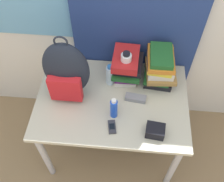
{
  "coord_description": "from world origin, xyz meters",
  "views": [
    {
      "loc": [
        0.1,
        -0.72,
        2.26
      ],
      "look_at": [
        0.0,
        0.38,
        0.81
      ],
      "focal_mm": 42.0,
      "sensor_mm": 36.0,
      "label": 1
    }
  ],
  "objects_px": {
    "backpack": "(66,71)",
    "cell_phone": "(112,127)",
    "sunscreen_bottle": "(114,108)",
    "book_stack_left": "(126,66)",
    "book_stack_center": "(160,67)",
    "sunglasses_case": "(136,98)",
    "water_bottle": "(110,75)",
    "camera_pouch": "(155,131)",
    "sports_bottle": "(126,68)"
  },
  "relations": [
    {
      "from": "water_bottle",
      "to": "sports_bottle",
      "type": "relative_size",
      "value": 0.64
    },
    {
      "from": "water_bottle",
      "to": "sunglasses_case",
      "type": "xyz_separation_m",
      "value": [
        0.2,
        -0.14,
        -0.07
      ]
    },
    {
      "from": "sunglasses_case",
      "to": "book_stack_left",
      "type": "bearing_deg",
      "value": 111.18
    },
    {
      "from": "book_stack_center",
      "to": "sunscreen_bottle",
      "type": "xyz_separation_m",
      "value": [
        -0.31,
        -0.36,
        -0.05
      ]
    },
    {
      "from": "book_stack_center",
      "to": "sports_bottle",
      "type": "relative_size",
      "value": 1.04
    },
    {
      "from": "backpack",
      "to": "book_stack_left",
      "type": "height_order",
      "value": "backpack"
    },
    {
      "from": "cell_phone",
      "to": "book_stack_center",
      "type": "bearing_deg",
      "value": 56.09
    },
    {
      "from": "book_stack_left",
      "to": "water_bottle",
      "type": "bearing_deg",
      "value": -146.88
    },
    {
      "from": "book_stack_left",
      "to": "sunscreen_bottle",
      "type": "distance_m",
      "value": 0.37
    },
    {
      "from": "sunscreen_bottle",
      "to": "book_stack_left",
      "type": "bearing_deg",
      "value": 80.19
    },
    {
      "from": "sunscreen_bottle",
      "to": "camera_pouch",
      "type": "xyz_separation_m",
      "value": [
        0.28,
        -0.12,
        -0.05
      ]
    },
    {
      "from": "book_stack_center",
      "to": "sports_bottle",
      "type": "distance_m",
      "value": 0.25
    },
    {
      "from": "sunglasses_case",
      "to": "sunscreen_bottle",
      "type": "bearing_deg",
      "value": -134.74
    },
    {
      "from": "sports_bottle",
      "to": "camera_pouch",
      "type": "height_order",
      "value": "sports_bottle"
    },
    {
      "from": "book_stack_center",
      "to": "sunglasses_case",
      "type": "bearing_deg",
      "value": -126.86
    },
    {
      "from": "sunscreen_bottle",
      "to": "sunglasses_case",
      "type": "distance_m",
      "value": 0.22
    },
    {
      "from": "camera_pouch",
      "to": "sunscreen_bottle",
      "type": "bearing_deg",
      "value": 157.34
    },
    {
      "from": "book_stack_center",
      "to": "sunglasses_case",
      "type": "relative_size",
      "value": 1.96
    },
    {
      "from": "cell_phone",
      "to": "book_stack_left",
      "type": "bearing_deg",
      "value": 81.86
    },
    {
      "from": "book_stack_center",
      "to": "water_bottle",
      "type": "relative_size",
      "value": 1.62
    },
    {
      "from": "book_stack_center",
      "to": "water_bottle",
      "type": "bearing_deg",
      "value": -168.27
    },
    {
      "from": "sunscreen_bottle",
      "to": "sports_bottle",
      "type": "bearing_deg",
      "value": 79.86
    },
    {
      "from": "cell_phone",
      "to": "sunglasses_case",
      "type": "xyz_separation_m",
      "value": [
        0.15,
        0.25,
        0.01
      ]
    },
    {
      "from": "backpack",
      "to": "cell_phone",
      "type": "distance_m",
      "value": 0.48
    },
    {
      "from": "book_stack_center",
      "to": "cell_phone",
      "type": "height_order",
      "value": "book_stack_center"
    },
    {
      "from": "sunscreen_bottle",
      "to": "sunglasses_case",
      "type": "xyz_separation_m",
      "value": [
        0.15,
        0.15,
        -0.07
      ]
    },
    {
      "from": "backpack",
      "to": "sports_bottle",
      "type": "distance_m",
      "value": 0.43
    },
    {
      "from": "book_stack_left",
      "to": "water_bottle",
      "type": "relative_size",
      "value": 1.5
    },
    {
      "from": "sunglasses_case",
      "to": "camera_pouch",
      "type": "height_order",
      "value": "camera_pouch"
    },
    {
      "from": "water_bottle",
      "to": "cell_phone",
      "type": "relative_size",
      "value": 1.76
    },
    {
      "from": "camera_pouch",
      "to": "cell_phone",
      "type": "bearing_deg",
      "value": 176.4
    },
    {
      "from": "sports_bottle",
      "to": "camera_pouch",
      "type": "xyz_separation_m",
      "value": [
        0.22,
        -0.44,
        -0.1
      ]
    },
    {
      "from": "sunglasses_case",
      "to": "backpack",
      "type": "bearing_deg",
      "value": 176.48
    },
    {
      "from": "backpack",
      "to": "sunglasses_case",
      "type": "height_order",
      "value": "backpack"
    },
    {
      "from": "backpack",
      "to": "sunglasses_case",
      "type": "bearing_deg",
      "value": -3.52
    },
    {
      "from": "book_stack_center",
      "to": "sports_bottle",
      "type": "bearing_deg",
      "value": -170.95
    },
    {
      "from": "backpack",
      "to": "sunscreen_bottle",
      "type": "bearing_deg",
      "value": -27.57
    },
    {
      "from": "sports_bottle",
      "to": "cell_phone",
      "type": "distance_m",
      "value": 0.45
    },
    {
      "from": "sunscreen_bottle",
      "to": "cell_phone",
      "type": "distance_m",
      "value": 0.13
    },
    {
      "from": "cell_phone",
      "to": "sunscreen_bottle",
      "type": "bearing_deg",
      "value": 88.0
    },
    {
      "from": "book_stack_left",
      "to": "sports_bottle",
      "type": "height_order",
      "value": "sports_bottle"
    },
    {
      "from": "backpack",
      "to": "water_bottle",
      "type": "height_order",
      "value": "backpack"
    },
    {
      "from": "sports_bottle",
      "to": "camera_pouch",
      "type": "distance_m",
      "value": 0.5
    },
    {
      "from": "book_stack_center",
      "to": "cell_phone",
      "type": "relative_size",
      "value": 2.86
    },
    {
      "from": "sports_bottle",
      "to": "sunglasses_case",
      "type": "xyz_separation_m",
      "value": [
        0.09,
        -0.17,
        -0.12
      ]
    },
    {
      "from": "book_stack_left",
      "to": "sunglasses_case",
      "type": "relative_size",
      "value": 1.82
    },
    {
      "from": "book_stack_left",
      "to": "sports_bottle",
      "type": "bearing_deg",
      "value": -97.13
    },
    {
      "from": "sports_bottle",
      "to": "cell_phone",
      "type": "xyz_separation_m",
      "value": [
        -0.06,
        -0.42,
        -0.13
      ]
    },
    {
      "from": "water_bottle",
      "to": "sunscreen_bottle",
      "type": "height_order",
      "value": "water_bottle"
    },
    {
      "from": "book_stack_left",
      "to": "book_stack_center",
      "type": "height_order",
      "value": "book_stack_center"
    }
  ]
}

